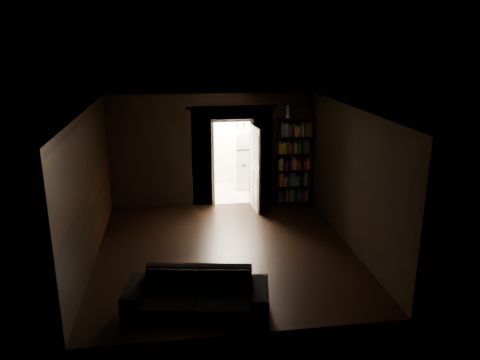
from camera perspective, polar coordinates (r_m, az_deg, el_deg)
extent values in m
plane|color=black|center=(9.41, -1.81, -8.62)|extent=(5.50, 5.50, 0.00)
cube|color=black|center=(11.55, -9.52, 3.40)|extent=(2.55, 0.10, 2.80)
cube|color=black|center=(11.85, 4.92, 3.91)|extent=(1.55, 0.10, 2.80)
cube|color=black|center=(11.44, -1.01, 8.86)|extent=(0.90, 0.10, 0.70)
cube|color=black|center=(8.99, -17.94, -1.12)|extent=(0.02, 5.50, 2.80)
cube|color=black|center=(9.49, 13.29, 0.20)|extent=(0.02, 5.50, 2.80)
cube|color=black|center=(6.35, 0.91, -7.84)|extent=(5.00, 0.02, 2.80)
cube|color=beige|center=(8.58, -1.98, 8.49)|extent=(5.00, 5.50, 0.02)
cube|color=white|center=(11.66, -0.94, 1.99)|extent=(1.04, 0.06, 2.17)
cube|color=#BCB6A3|center=(12.85, -1.43, -1.71)|extent=(2.20, 1.80, 0.10)
cube|color=beige|center=(13.33, -1.91, 4.55)|extent=(2.20, 0.10, 2.40)
cube|color=beige|center=(12.43, -6.29, 3.54)|extent=(0.10, 1.60, 2.40)
cube|color=beige|center=(12.67, 3.26, 3.87)|extent=(0.10, 1.60, 2.40)
cube|color=beige|center=(12.28, -1.52, 9.41)|extent=(2.20, 1.80, 0.10)
cube|color=#B56261|center=(13.09, -1.92, 8.86)|extent=(2.00, 0.04, 0.26)
imported|color=black|center=(7.33, -5.30, -12.93)|extent=(2.31, 1.31, 0.84)
cube|color=black|center=(11.75, 6.46, 2.25)|extent=(0.94, 0.48, 2.20)
cube|color=white|center=(13.11, 0.91, 2.67)|extent=(0.93, 0.89, 1.65)
cube|color=white|center=(11.33, 1.85, 1.40)|extent=(0.11, 0.85, 2.05)
cube|color=white|center=(11.52, 5.84, 8.32)|extent=(0.11, 0.11, 0.30)
cube|color=black|center=(12.86, 0.52, 6.77)|extent=(0.68, 0.22, 0.27)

